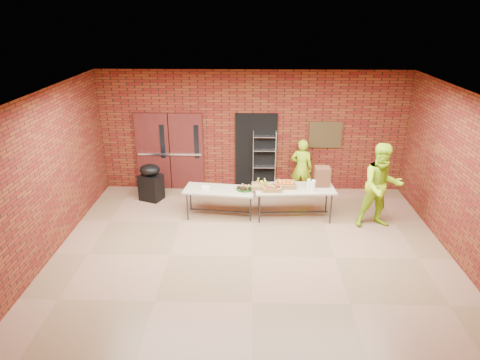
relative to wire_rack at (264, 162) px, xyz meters
The scene contains 19 objects.
room 3.42m from the wire_rack, 95.55° to the right, with size 8.08×7.08×3.28m.
double_doors 2.53m from the wire_rack, behind, with size 1.78×0.12×2.10m.
dark_doorway 0.34m from the wire_rack, 147.82° to the left, with size 1.10×0.06×2.10m, color black.
bronze_plaque 1.74m from the wire_rack, ahead, with size 0.85×0.04×0.70m, color #3A2D17.
wire_rack is the anchor object (origin of this frame).
table_left 1.87m from the wire_rack, 125.87° to the right, with size 1.72×0.88×0.68m.
table_right 1.69m from the wire_rack, 66.91° to the right, with size 1.87×0.87×0.75m.
basket_bananas 1.60m from the wire_rack, 94.78° to the right, with size 0.40×0.31×0.12m.
basket_oranges 1.58m from the wire_rack, 73.40° to the right, with size 0.47×0.37×0.15m.
basket_apples 1.72m from the wire_rack, 85.69° to the right, with size 0.43×0.33×0.13m.
muffin_tray 1.59m from the wire_rack, 108.62° to the right, with size 0.39×0.39×0.10m.
napkin_box 2.05m from the wire_rack, 133.33° to the right, with size 0.19×0.13×0.06m, color white.
coffee_dispenser 1.91m from the wire_rack, 46.79° to the right, with size 0.34×0.31×0.45m, color brown.
cup_stack_front 2.00m from the wire_rack, 59.31° to the right, with size 0.07×0.07×0.22m, color white.
cup_stack_mid 2.03m from the wire_rack, 58.66° to the right, with size 0.09×0.09×0.27m, color white.
cup_stack_back 1.85m from the wire_rack, 58.14° to the right, with size 0.07×0.07×0.22m, color white.
covered_grill 3.00m from the wire_rack, 167.72° to the right, with size 0.65×0.61×0.96m.
volunteer_woman 0.99m from the wire_rack, 14.13° to the right, with size 0.56×0.37×1.53m, color #9DD217.
volunteer_man 3.18m from the wire_rack, 37.60° to the right, with size 0.95×0.74×1.95m, color #9DD217.
Camera 1 is at (-0.05, -7.36, 4.64)m, focal length 32.00 mm.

